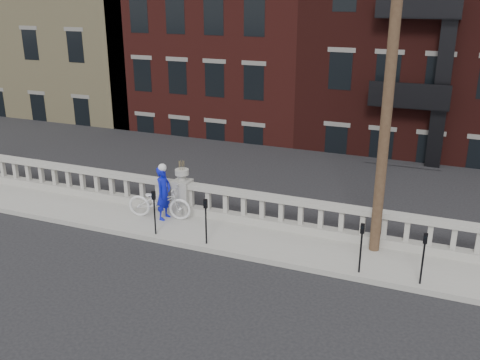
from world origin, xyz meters
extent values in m
plane|color=black|center=(0.00, 0.00, 0.00)|extent=(120.00, 120.00, 0.00)
cube|color=#9A988F|center=(0.00, 3.00, 0.07)|extent=(32.00, 2.20, 0.15)
cube|color=#9A988F|center=(0.00, 3.95, 0.28)|extent=(28.00, 0.34, 0.25)
cube|color=#9A988F|center=(0.00, 3.95, 1.10)|extent=(28.00, 0.34, 0.16)
cube|color=#9A988F|center=(0.00, 3.95, 0.70)|extent=(0.55, 0.55, 1.10)
cylinder|color=#9A988F|center=(0.00, 3.95, 1.35)|extent=(0.24, 0.24, 0.20)
cylinder|color=#9A988F|center=(0.00, 3.95, 1.53)|extent=(0.44, 0.44, 0.18)
cube|color=#605E59|center=(0.00, 4.30, -2.42)|extent=(36.00, 0.50, 5.15)
cube|color=black|center=(0.00, 25.95, -5.25)|extent=(80.00, 44.00, 0.50)
cube|color=#595651|center=(-2.00, 8.45, -3.00)|extent=(16.00, 7.00, 4.00)
cube|color=tan|center=(-17.00, 20.95, 5.00)|extent=(18.00, 16.00, 20.00)
cube|color=#441713|center=(-4.00, 19.95, 2.00)|extent=(10.00, 14.00, 14.00)
cube|color=black|center=(6.00, 19.95, 2.75)|extent=(10.00, 14.00, 15.50)
cylinder|color=#422D1E|center=(6.20, 3.60, 5.15)|extent=(0.28, 0.28, 10.00)
cylinder|color=black|center=(0.03, 2.15, 0.70)|extent=(0.05, 0.05, 1.10)
cube|color=black|center=(0.03, 2.15, 1.38)|extent=(0.10, 0.08, 0.26)
cube|color=black|center=(0.03, 2.10, 1.42)|extent=(0.06, 0.01, 0.08)
cylinder|color=black|center=(1.70, 2.15, 0.70)|extent=(0.05, 0.05, 1.10)
cube|color=black|center=(1.70, 2.15, 1.38)|extent=(0.10, 0.08, 0.26)
cube|color=black|center=(1.70, 2.10, 1.42)|extent=(0.06, 0.01, 0.08)
cylinder|color=black|center=(6.05, 2.15, 0.70)|extent=(0.05, 0.05, 1.10)
cube|color=black|center=(6.05, 2.15, 1.38)|extent=(0.10, 0.08, 0.26)
cube|color=black|center=(6.05, 2.10, 1.42)|extent=(0.06, 0.01, 0.08)
cylinder|color=black|center=(7.55, 2.15, 0.70)|extent=(0.05, 0.05, 1.10)
cube|color=black|center=(7.55, 2.15, 1.38)|extent=(0.10, 0.08, 0.26)
cube|color=black|center=(7.55, 2.10, 1.42)|extent=(0.06, 0.01, 0.08)
imported|color=white|center=(-0.48, 3.27, 0.69)|extent=(2.15, 1.08, 1.08)
imported|color=#0C14BC|center=(-0.31, 3.28, 1.01)|extent=(0.44, 0.64, 1.71)
camera|label=1|loc=(7.83, -10.25, 6.98)|focal=40.00mm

